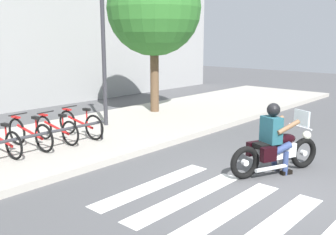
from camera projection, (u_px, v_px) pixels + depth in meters
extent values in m
plane|color=#4C4C4F|center=(267.00, 187.00, 7.05)|extent=(48.00, 48.00, 0.00)
cube|color=#A8A399|center=(90.00, 135.00, 10.48)|extent=(24.00, 4.40, 0.15)
cube|color=white|center=(273.00, 227.00, 5.54)|extent=(2.80, 0.40, 0.01)
cube|color=white|center=(227.00, 211.00, 6.07)|extent=(2.80, 0.40, 0.01)
cube|color=white|center=(187.00, 197.00, 6.59)|extent=(2.80, 0.40, 0.01)
cube|color=white|center=(154.00, 185.00, 7.11)|extent=(2.80, 0.40, 0.01)
torus|color=black|center=(304.00, 153.00, 8.01)|extent=(0.65, 0.36, 0.65)
cylinder|color=silver|center=(304.00, 153.00, 8.01)|extent=(0.15, 0.14, 0.12)
torus|color=black|center=(245.00, 163.00, 7.39)|extent=(0.65, 0.36, 0.65)
cylinder|color=silver|center=(245.00, 163.00, 7.39)|extent=(0.15, 0.14, 0.12)
cube|color=silver|center=(276.00, 151.00, 7.67)|extent=(0.87, 0.58, 0.28)
ellipsoid|color=black|center=(285.00, 139.00, 7.71)|extent=(0.59, 0.46, 0.22)
cube|color=black|center=(268.00, 145.00, 7.55)|extent=(0.62, 0.48, 0.10)
cube|color=black|center=(254.00, 148.00, 7.70)|extent=(0.34, 0.24, 0.28)
cube|color=black|center=(269.00, 154.00, 7.31)|extent=(0.34, 0.24, 0.28)
cylinder|color=silver|center=(300.00, 127.00, 7.83)|extent=(0.27, 0.58, 0.03)
sphere|color=white|center=(307.00, 135.00, 7.96)|extent=(0.18, 0.18, 0.18)
cube|color=silver|center=(302.00, 118.00, 7.81)|extent=(0.19, 0.38, 0.32)
cylinder|color=silver|center=(271.00, 168.00, 7.46)|extent=(0.71, 0.36, 0.08)
cube|color=#1E4C59|center=(271.00, 130.00, 7.52)|extent=(0.40, 0.47, 0.52)
sphere|color=black|center=(274.00, 110.00, 7.45)|extent=(0.26, 0.26, 0.26)
cylinder|color=brown|center=(273.00, 123.00, 7.79)|extent=(0.51, 0.29, 0.26)
cylinder|color=brown|center=(288.00, 127.00, 7.40)|extent=(0.51, 0.29, 0.26)
cylinder|color=navy|center=(271.00, 145.00, 7.79)|extent=(0.46, 0.30, 0.24)
cylinder|color=navy|center=(275.00, 159.00, 7.91)|extent=(0.11, 0.11, 0.48)
cube|color=black|center=(275.00, 168.00, 7.97)|extent=(0.26, 0.19, 0.08)
cylinder|color=navy|center=(282.00, 149.00, 7.51)|extent=(0.46, 0.30, 0.24)
cylinder|color=navy|center=(285.00, 163.00, 7.63)|extent=(0.11, 0.11, 0.48)
cube|color=black|center=(286.00, 172.00, 7.68)|extent=(0.26, 0.19, 0.08)
torus|color=black|center=(14.00, 145.00, 8.06)|extent=(0.11, 0.62, 0.62)
cylinder|color=red|center=(0.00, 139.00, 8.35)|extent=(0.15, 0.92, 0.25)
cylinder|color=red|center=(6.00, 133.00, 8.17)|extent=(0.04, 0.04, 0.38)
cube|color=black|center=(5.00, 125.00, 8.13)|extent=(0.12, 0.21, 0.06)
torus|color=black|center=(17.00, 132.00, 9.17)|extent=(0.12, 0.66, 0.66)
torus|color=black|center=(44.00, 138.00, 8.57)|extent=(0.12, 0.66, 0.66)
cylinder|color=red|center=(30.00, 132.00, 8.86)|extent=(0.15, 0.94, 0.26)
cylinder|color=red|center=(36.00, 126.00, 8.67)|extent=(0.04, 0.04, 0.40)
cube|color=black|center=(36.00, 118.00, 8.63)|extent=(0.12, 0.21, 0.06)
cylinder|color=black|center=(18.00, 114.00, 9.02)|extent=(0.48, 0.08, 0.03)
cube|color=red|center=(16.00, 117.00, 9.10)|extent=(0.11, 0.29, 0.04)
torus|color=black|center=(44.00, 128.00, 9.68)|extent=(0.11, 0.61, 0.61)
torus|color=black|center=(70.00, 133.00, 9.10)|extent=(0.11, 0.61, 0.61)
cylinder|color=red|center=(57.00, 128.00, 9.38)|extent=(0.15, 0.90, 0.25)
cylinder|color=red|center=(63.00, 123.00, 9.20)|extent=(0.04, 0.04, 0.37)
cube|color=black|center=(62.00, 115.00, 9.16)|extent=(0.12, 0.21, 0.06)
cylinder|color=black|center=(45.00, 112.00, 9.54)|extent=(0.48, 0.08, 0.03)
cube|color=red|center=(43.00, 115.00, 9.61)|extent=(0.11, 0.29, 0.04)
torus|color=black|center=(68.00, 122.00, 10.19)|extent=(0.12, 0.65, 0.65)
torus|color=black|center=(94.00, 127.00, 9.61)|extent=(0.12, 0.65, 0.65)
cylinder|color=red|center=(80.00, 122.00, 9.88)|extent=(0.15, 0.91, 0.25)
cylinder|color=red|center=(87.00, 117.00, 9.70)|extent=(0.04, 0.04, 0.40)
cube|color=black|center=(87.00, 109.00, 9.66)|extent=(0.12, 0.21, 0.06)
cylinder|color=black|center=(69.00, 107.00, 10.04)|extent=(0.48, 0.08, 0.03)
cube|color=red|center=(67.00, 109.00, 10.12)|extent=(0.11, 0.29, 0.04)
cylinder|color=#333338|center=(42.00, 134.00, 8.49)|extent=(3.41, 0.07, 0.07)
cylinder|color=#333338|center=(102.00, 130.00, 9.74)|extent=(0.06, 0.06, 0.45)
cylinder|color=#2D2D33|center=(104.00, 54.00, 10.95)|extent=(0.12, 0.12, 4.45)
cylinder|color=brown|center=(155.00, 79.00, 13.24)|extent=(0.29, 0.29, 2.54)
sphere|color=#2D6B28|center=(154.00, 8.00, 12.75)|extent=(3.16, 3.16, 3.16)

